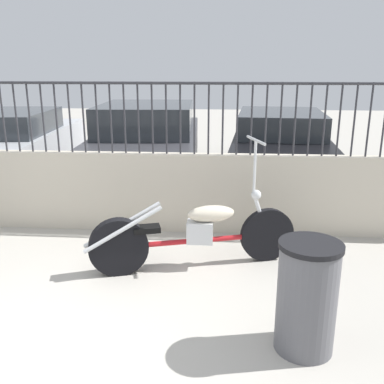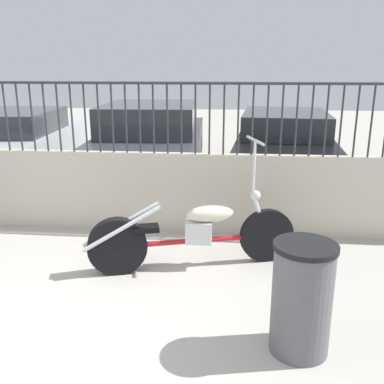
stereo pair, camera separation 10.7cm
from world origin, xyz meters
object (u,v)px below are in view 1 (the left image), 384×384
car_silver (12,144)px  trash_bin (307,297)px  motorcycle_red (185,235)px  car_black (279,143)px  car_dark_grey (149,142)px

car_silver → trash_bin: bearing=-141.2°
car_silver → motorcycle_red: bearing=-139.5°
car_black → motorcycle_red: bearing=165.2°
car_silver → car_black: size_ratio=0.94×
motorcycle_red → car_black: size_ratio=0.49×
car_silver → car_dark_grey: bearing=-92.2°
motorcycle_red → trash_bin: 1.69m
motorcycle_red → car_silver: bearing=119.1°
trash_bin → car_silver: car_silver is taller
trash_bin → car_dark_grey: 5.52m
motorcycle_red → car_dark_grey: car_dark_grey is taller
car_black → trash_bin: bearing=180.0°
motorcycle_red → car_black: motorcycle_red is taller
car_silver → car_black: 5.22m
trash_bin → car_dark_grey: size_ratio=0.19×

